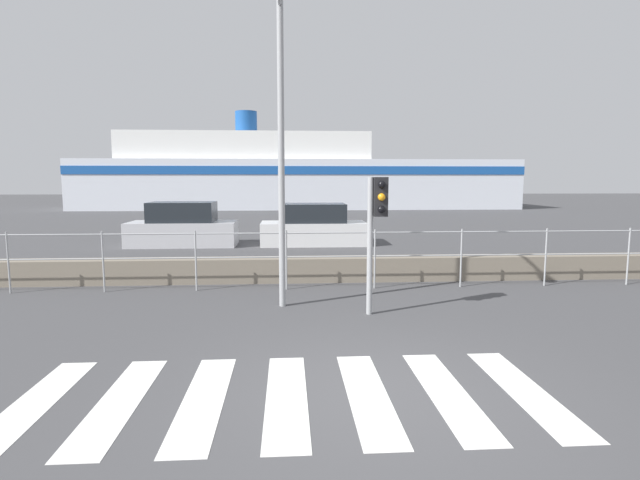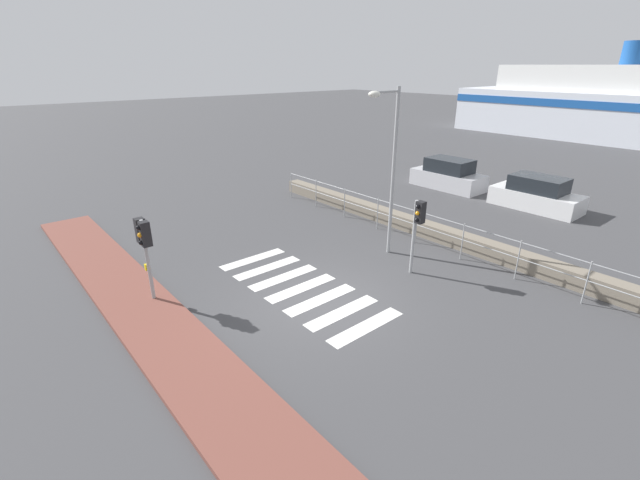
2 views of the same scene
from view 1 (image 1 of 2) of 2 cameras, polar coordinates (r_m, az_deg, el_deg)
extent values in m
plane|color=#424244|center=(5.85, 6.05, -17.14)|extent=(160.00, 160.00, 0.00)
cube|color=silver|center=(6.39, -29.92, -15.89)|extent=(0.45, 2.40, 0.01)
cube|color=silver|center=(6.06, -21.92, -16.72)|extent=(0.45, 2.40, 0.01)
cube|color=silver|center=(5.85, -13.12, -17.26)|extent=(0.45, 2.40, 0.01)
cube|color=silver|center=(5.77, -3.84, -17.41)|extent=(0.45, 2.40, 0.01)
cube|color=silver|center=(5.84, 5.44, -17.14)|extent=(0.45, 2.40, 0.01)
cube|color=silver|center=(6.04, 14.26, -16.49)|extent=(0.45, 2.40, 0.01)
cube|color=silver|center=(6.36, 22.29, -15.56)|extent=(0.45, 2.40, 0.01)
cube|color=slate|center=(11.82, 0.87, -3.34)|extent=(19.40, 0.55, 0.56)
cylinder|color=#9EA0A3|center=(10.82, 1.25, 0.83)|extent=(17.46, 0.03, 0.03)
cylinder|color=#9EA0A3|center=(10.89, 1.24, -1.90)|extent=(17.46, 0.03, 0.03)
cylinder|color=#9EA0A3|center=(12.34, -32.05, -2.22)|extent=(0.04, 0.04, 1.30)
cylinder|color=#9EA0A3|center=(11.54, -23.53, -2.30)|extent=(0.04, 0.04, 1.30)
cylinder|color=#9EA0A3|center=(11.04, -14.01, -2.33)|extent=(0.04, 0.04, 1.30)
cylinder|color=#9EA0A3|center=(10.86, -3.87, -2.29)|extent=(0.04, 0.04, 1.30)
cylinder|color=#9EA0A3|center=(11.02, 6.28, -2.18)|extent=(0.04, 0.04, 1.30)
cylinder|color=#9EA0A3|center=(11.52, 15.83, -2.01)|extent=(0.04, 0.04, 1.30)
cylinder|color=#9EA0A3|center=(12.30, 24.39, -1.81)|extent=(0.04, 0.04, 1.30)
cylinder|color=#9EA0A3|center=(13.32, 31.77, -1.61)|extent=(0.04, 0.04, 1.30)
cylinder|color=#9EA0A3|center=(8.80, 5.71, -0.76)|extent=(0.10, 0.10, 2.43)
cube|color=black|center=(8.75, 6.89, 4.93)|extent=(0.24, 0.24, 0.68)
sphere|color=black|center=(8.61, 7.08, 6.30)|extent=(0.13, 0.13, 0.13)
sphere|color=orange|center=(8.62, 7.06, 4.90)|extent=(0.13, 0.13, 0.13)
sphere|color=black|center=(8.63, 7.04, 3.50)|extent=(0.13, 0.13, 0.13)
cylinder|color=#9EA0A3|center=(9.29, -4.45, 9.50)|extent=(0.12, 0.12, 5.61)
cube|color=silver|center=(42.64, -2.48, 6.37)|extent=(36.08, 6.85, 4.02)
cube|color=white|center=(42.85, -8.40, 10.47)|extent=(20.20, 5.48, 2.21)
cube|color=#194C99|center=(39.20, -2.37, 7.97)|extent=(36.08, 0.08, 0.64)
cylinder|color=#194C99|center=(43.02, -8.44, 13.14)|extent=(1.80, 1.80, 1.80)
cube|color=#BCBCC1|center=(18.81, -15.36, 0.71)|extent=(3.84, 1.73, 0.87)
cube|color=#1E2328|center=(18.75, -15.44, 3.12)|extent=(2.30, 1.52, 0.71)
cube|color=silver|center=(18.45, -0.74, 0.77)|extent=(3.86, 1.72, 0.83)
cube|color=#1E2328|center=(18.38, -0.74, 3.12)|extent=(2.32, 1.51, 0.68)
camera|label=2|loc=(9.90, 99.48, 21.84)|focal=24.00mm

